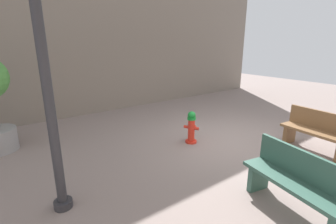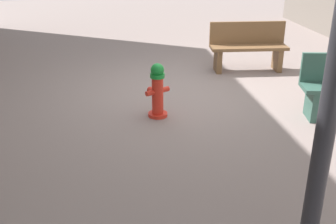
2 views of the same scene
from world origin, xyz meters
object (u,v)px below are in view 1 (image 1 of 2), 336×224
at_px(fire_hydrant, 191,127).
at_px(bench_near, 317,131).
at_px(bench_far, 298,183).
at_px(street_lamp, 39,28).

height_order(fire_hydrant, bench_near, bench_near).
bearing_deg(fire_hydrant, bench_near, -136.47).
height_order(bench_near, bench_far, same).
bearing_deg(bench_far, street_lamp, 51.89).
relative_size(bench_far, street_lamp, 0.40).
bearing_deg(fire_hydrant, street_lamp, 102.41).
height_order(bench_far, street_lamp, street_lamp).
relative_size(fire_hydrant, street_lamp, 0.19).
xyz_separation_m(bench_near, street_lamp, (1.37, 5.30, 2.16)).
distance_m(bench_near, bench_far, 2.64).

